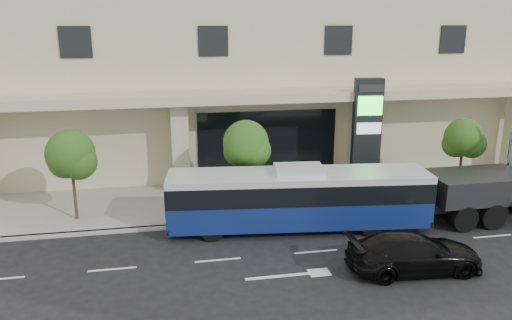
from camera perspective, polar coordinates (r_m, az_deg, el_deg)
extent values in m
plane|color=black|center=(22.02, 5.68, -8.70)|extent=(120.00, 120.00, 0.00)
cube|color=gray|center=(26.47, 2.65, -4.19)|extent=(120.00, 6.00, 0.15)
cube|color=gray|center=(23.76, 4.32, -6.60)|extent=(120.00, 0.30, 0.15)
cube|color=#C1B490|center=(35.21, -1.26, 17.18)|extent=(60.00, 15.00, 20.00)
cube|color=#C1B490|center=(26.94, 1.89, 7.41)|extent=(60.00, 2.80, 0.50)
cube|color=black|center=(28.65, 1.33, 1.70)|extent=(8.00, 0.12, 4.00)
cube|color=#C1B490|center=(26.81, -8.65, 1.54)|extent=(0.90, 0.90, 4.90)
cube|color=#C1B490|center=(28.91, 11.57, 2.43)|extent=(0.90, 0.90, 4.90)
cylinder|color=#422B19|center=(24.37, -20.06, -3.27)|extent=(0.14, 0.14, 2.80)
sphere|color=#1B4C15|center=(23.90, -20.44, 0.64)|extent=(2.20, 2.20, 2.20)
sphere|color=#1B4C15|center=(23.73, -19.61, -0.18)|extent=(1.65, 1.65, 1.65)
sphere|color=#1B4C15|center=(24.24, -20.97, -0.19)|extent=(1.54, 1.54, 1.54)
cylinder|color=#422B19|center=(24.30, -1.14, -2.17)|extent=(0.14, 0.14, 2.94)
sphere|color=#1B4C15|center=(23.81, -1.17, 1.98)|extent=(2.20, 2.20, 2.20)
sphere|color=#1B4C15|center=(23.76, -0.25, 1.11)|extent=(1.65, 1.65, 1.65)
sphere|color=#1B4C15|center=(24.05, -1.95, 1.08)|extent=(1.54, 1.54, 1.54)
cylinder|color=#422B19|center=(28.50, 22.30, -0.89)|extent=(0.14, 0.14, 2.73)
sphere|color=#1B4C15|center=(28.11, 22.65, 2.39)|extent=(2.00, 2.00, 2.00)
sphere|color=#1B4C15|center=(28.21, 23.39, 1.70)|extent=(1.50, 1.50, 1.50)
sphere|color=#1B4C15|center=(28.19, 21.84, 1.70)|extent=(1.40, 1.40, 1.40)
cylinder|color=black|center=(21.42, -5.03, -8.01)|extent=(0.98, 0.39, 0.96)
cylinder|color=black|center=(23.27, -4.99, -6.03)|extent=(0.98, 0.39, 0.96)
cylinder|color=black|center=(22.39, 13.05, -7.29)|extent=(0.98, 0.39, 0.96)
cylinder|color=black|center=(24.17, 11.65, -5.46)|extent=(0.98, 0.39, 0.96)
cube|color=navy|center=(22.45, 4.83, -5.67)|extent=(11.69, 3.65, 1.15)
cube|color=black|center=(22.10, 4.89, -3.25)|extent=(11.69, 3.69, 0.86)
cube|color=silver|center=(21.92, 4.93, -1.82)|extent=(11.69, 3.65, 0.29)
cube|color=silver|center=(21.84, 4.94, -1.10)|extent=(2.26, 1.76, 0.29)
cube|color=#2D3033|center=(22.47, -9.81, -7.16)|extent=(0.40, 2.39, 0.29)
cube|color=#2D3033|center=(24.17, 18.34, -6.09)|extent=(0.40, 2.39, 0.29)
cylinder|color=silver|center=(27.29, 27.05, 0.94)|extent=(0.20, 0.20, 3.69)
cube|color=#2D3033|center=(25.23, 23.85, -2.72)|extent=(4.56, 2.62, 1.19)
cube|color=#2D3033|center=(24.08, 18.56, -4.66)|extent=(1.74, 0.31, 0.24)
cube|color=#2D3033|center=(23.92, 17.10, -5.78)|extent=(0.28, 1.95, 0.20)
cylinder|color=black|center=(24.84, 25.46, -5.85)|extent=(1.19, 0.35, 1.19)
cylinder|color=black|center=(26.57, 22.61, -4.16)|extent=(1.19, 0.35, 1.19)
cylinder|color=black|center=(24.05, 22.73, -6.22)|extent=(1.19, 0.35, 1.19)
cylinder|color=black|center=(25.83, 19.99, -4.45)|extent=(1.19, 0.35, 1.19)
imported|color=black|center=(19.74, 17.63, -10.06)|extent=(5.14, 2.30, 1.46)
cube|color=black|center=(27.37, 12.50, 2.85)|extent=(1.55, 0.64, 6.03)
cube|color=#25E029|center=(26.81, 12.93, 6.06)|extent=(1.31, 0.19, 1.00)
cube|color=silver|center=(27.03, 12.78, 3.55)|extent=(1.31, 0.19, 0.60)
cube|color=#262628|center=(26.68, 13.05, 7.98)|extent=(1.31, 0.19, 0.40)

